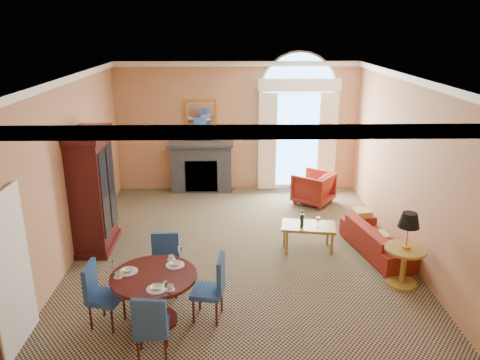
{
  "coord_description": "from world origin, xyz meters",
  "views": [
    {
      "loc": [
        -0.18,
        -7.68,
        4.03
      ],
      "look_at": [
        0.0,
        0.5,
        1.3
      ],
      "focal_mm": 35.0,
      "sensor_mm": 36.0,
      "label": 1
    }
  ],
  "objects_px": {
    "coffee_table": "(308,227)",
    "armoire": "(92,192)",
    "dining_table": "(154,288)",
    "sofa": "(379,239)",
    "side_table": "(406,242)",
    "armchair": "(313,188)"
  },
  "relations": [
    {
      "from": "coffee_table",
      "to": "armoire",
      "type": "bearing_deg",
      "value": -174.39
    },
    {
      "from": "dining_table",
      "to": "coffee_table",
      "type": "height_order",
      "value": "dining_table"
    },
    {
      "from": "sofa",
      "to": "side_table",
      "type": "distance_m",
      "value": 1.23
    },
    {
      "from": "sofa",
      "to": "armchair",
      "type": "distance_m",
      "value": 2.68
    },
    {
      "from": "armoire",
      "to": "dining_table",
      "type": "relative_size",
      "value": 1.9
    },
    {
      "from": "armoire",
      "to": "dining_table",
      "type": "height_order",
      "value": "armoire"
    },
    {
      "from": "armchair",
      "to": "coffee_table",
      "type": "relative_size",
      "value": 0.78
    },
    {
      "from": "armoire",
      "to": "coffee_table",
      "type": "height_order",
      "value": "armoire"
    },
    {
      "from": "armchair",
      "to": "side_table",
      "type": "xyz_separation_m",
      "value": [
        0.83,
        -3.69,
        0.39
      ]
    },
    {
      "from": "sofa",
      "to": "coffee_table",
      "type": "relative_size",
      "value": 1.74
    },
    {
      "from": "sofa",
      "to": "side_table",
      "type": "xyz_separation_m",
      "value": [
        0.05,
        -1.12,
        0.49
      ]
    },
    {
      "from": "armoire",
      "to": "sofa",
      "type": "bearing_deg",
      "value": -4.15
    },
    {
      "from": "coffee_table",
      "to": "side_table",
      "type": "xyz_separation_m",
      "value": [
        1.34,
        -1.27,
        0.31
      ]
    },
    {
      "from": "dining_table",
      "to": "armchair",
      "type": "relative_size",
      "value": 1.44
    },
    {
      "from": "sofa",
      "to": "coffee_table",
      "type": "xyz_separation_m",
      "value": [
        -1.29,
        0.15,
        0.19
      ]
    },
    {
      "from": "armoire",
      "to": "side_table",
      "type": "distance_m",
      "value": 5.54
    },
    {
      "from": "armoire",
      "to": "dining_table",
      "type": "bearing_deg",
      "value": -58.79
    },
    {
      "from": "armoire",
      "to": "sofa",
      "type": "height_order",
      "value": "armoire"
    },
    {
      "from": "armoire",
      "to": "coffee_table",
      "type": "distance_m",
      "value": 4.04
    },
    {
      "from": "armoire",
      "to": "sofa",
      "type": "relative_size",
      "value": 1.24
    },
    {
      "from": "side_table",
      "to": "armchair",
      "type": "bearing_deg",
      "value": 102.64
    },
    {
      "from": "dining_table",
      "to": "side_table",
      "type": "distance_m",
      "value": 3.96
    }
  ]
}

